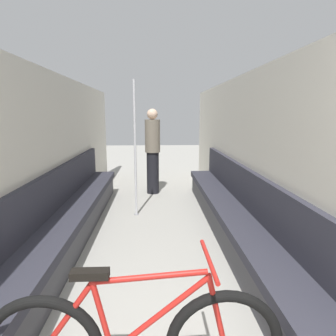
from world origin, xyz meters
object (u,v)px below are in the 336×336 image
object	(u,v)px
bench_seat_row_left	(69,219)
passenger_standing	(153,150)
grab_pole_near	(135,151)
bench_seat_row_right	(234,217)

from	to	relation	value
bench_seat_row_left	passenger_standing	distance (m)	2.63
bench_seat_row_left	passenger_standing	size ratio (longest dim) A/B	2.87
passenger_standing	bench_seat_row_left	bearing A→B (deg)	-109.06
grab_pole_near	passenger_standing	bearing A→B (deg)	78.93
bench_seat_row_left	passenger_standing	world-z (taller)	passenger_standing
passenger_standing	grab_pole_near	bearing A→B (deg)	-96.10
bench_seat_row_left	passenger_standing	bearing A→B (deg)	65.97
bench_seat_row_left	grab_pole_near	size ratio (longest dim) A/B	2.31
bench_seat_row_right	bench_seat_row_left	bearing A→B (deg)	180.00
grab_pole_near	passenger_standing	distance (m)	1.37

